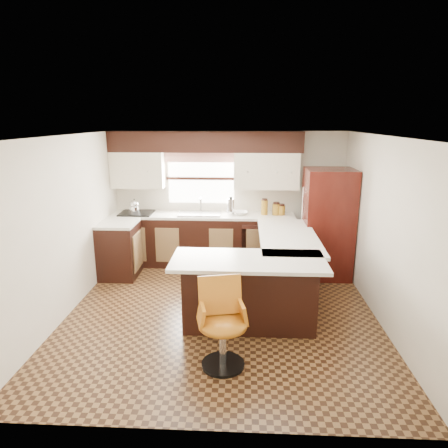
# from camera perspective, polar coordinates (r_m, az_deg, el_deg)

# --- Properties ---
(floor) EXTENTS (4.40, 4.40, 0.00)m
(floor) POSITION_cam_1_polar(r_m,az_deg,el_deg) (5.70, -0.36, -12.43)
(floor) COLOR #49301A
(floor) RESTS_ON ground
(ceiling) EXTENTS (4.40, 4.40, 0.00)m
(ceiling) POSITION_cam_1_polar(r_m,az_deg,el_deg) (5.07, -0.40, 12.47)
(ceiling) COLOR silver
(ceiling) RESTS_ON wall_back
(wall_back) EXTENTS (4.40, 0.00, 4.40)m
(wall_back) POSITION_cam_1_polar(r_m,az_deg,el_deg) (7.40, 0.62, 3.83)
(wall_back) COLOR beige
(wall_back) RESTS_ON floor
(wall_front) EXTENTS (4.40, 0.00, 4.40)m
(wall_front) POSITION_cam_1_polar(r_m,az_deg,el_deg) (3.20, -2.73, -11.29)
(wall_front) COLOR beige
(wall_front) RESTS_ON floor
(wall_left) EXTENTS (0.00, 4.40, 4.40)m
(wall_left) POSITION_cam_1_polar(r_m,az_deg,el_deg) (5.77, -21.68, -0.37)
(wall_left) COLOR beige
(wall_left) RESTS_ON floor
(wall_right) EXTENTS (0.00, 4.40, 4.40)m
(wall_right) POSITION_cam_1_polar(r_m,az_deg,el_deg) (5.55, 21.82, -0.97)
(wall_right) COLOR beige
(wall_right) RESTS_ON floor
(base_cab_back) EXTENTS (3.30, 0.60, 0.90)m
(base_cab_back) POSITION_cam_1_polar(r_m,az_deg,el_deg) (7.32, -3.02, -2.35)
(base_cab_back) COLOR black
(base_cab_back) RESTS_ON floor
(base_cab_left) EXTENTS (0.60, 0.70, 0.90)m
(base_cab_left) POSITION_cam_1_polar(r_m,az_deg,el_deg) (6.99, -14.68, -3.68)
(base_cab_left) COLOR black
(base_cab_left) RESTS_ON floor
(counter_back) EXTENTS (3.30, 0.60, 0.04)m
(counter_back) POSITION_cam_1_polar(r_m,az_deg,el_deg) (7.20, -3.07, 1.24)
(counter_back) COLOR silver
(counter_back) RESTS_ON base_cab_back
(counter_left) EXTENTS (0.60, 0.70, 0.04)m
(counter_left) POSITION_cam_1_polar(r_m,az_deg,el_deg) (6.86, -14.93, 0.07)
(counter_left) COLOR silver
(counter_left) RESTS_ON base_cab_left
(soffit) EXTENTS (3.40, 0.35, 0.36)m
(soffit) POSITION_cam_1_polar(r_m,az_deg,el_deg) (7.13, -2.70, 11.67)
(soffit) COLOR black
(soffit) RESTS_ON wall_back
(upper_cab_left) EXTENTS (0.94, 0.35, 0.64)m
(upper_cab_left) POSITION_cam_1_polar(r_m,az_deg,el_deg) (7.39, -12.19, 7.58)
(upper_cab_left) COLOR beige
(upper_cab_left) RESTS_ON wall_back
(upper_cab_right) EXTENTS (1.14, 0.35, 0.64)m
(upper_cab_right) POSITION_cam_1_polar(r_m,az_deg,el_deg) (7.15, 6.07, 7.59)
(upper_cab_right) COLOR beige
(upper_cab_right) RESTS_ON wall_back
(window_pane) EXTENTS (1.20, 0.02, 0.90)m
(window_pane) POSITION_cam_1_polar(r_m,az_deg,el_deg) (7.36, -3.30, 6.51)
(window_pane) COLOR white
(window_pane) RESTS_ON wall_back
(valance) EXTENTS (1.30, 0.06, 0.18)m
(valance) POSITION_cam_1_polar(r_m,az_deg,el_deg) (7.27, -3.38, 9.51)
(valance) COLOR #D19B93
(valance) RESTS_ON wall_back
(sink) EXTENTS (0.75, 0.45, 0.03)m
(sink) POSITION_cam_1_polar(r_m,az_deg,el_deg) (7.18, -3.49, 1.50)
(sink) COLOR #B2B2B7
(sink) RESTS_ON counter_back
(dishwasher) EXTENTS (0.58, 0.03, 0.78)m
(dishwasher) POSITION_cam_1_polar(r_m,az_deg,el_deg) (7.02, 4.90, -3.31)
(dishwasher) COLOR black
(dishwasher) RESTS_ON floor
(cooktop) EXTENTS (0.58, 0.50, 0.02)m
(cooktop) POSITION_cam_1_polar(r_m,az_deg,el_deg) (7.39, -12.38, 1.55)
(cooktop) COLOR black
(cooktop) RESTS_ON counter_back
(peninsula_long) EXTENTS (0.60, 1.95, 0.90)m
(peninsula_long) POSITION_cam_1_polar(r_m,az_deg,el_deg) (6.11, 8.49, -6.05)
(peninsula_long) COLOR black
(peninsula_long) RESTS_ON floor
(peninsula_return) EXTENTS (1.65, 0.60, 0.90)m
(peninsula_return) POSITION_cam_1_polar(r_m,az_deg,el_deg) (5.18, 3.61, -9.84)
(peninsula_return) COLOR black
(peninsula_return) RESTS_ON floor
(counter_pen_long) EXTENTS (0.84, 1.95, 0.04)m
(counter_pen_long) POSITION_cam_1_polar(r_m,az_deg,el_deg) (5.96, 9.14, -1.80)
(counter_pen_long) COLOR silver
(counter_pen_long) RESTS_ON peninsula_long
(counter_pen_return) EXTENTS (1.89, 0.84, 0.04)m
(counter_pen_return) POSITION_cam_1_polar(r_m,az_deg,el_deg) (4.92, 3.48, -5.26)
(counter_pen_return) COLOR silver
(counter_pen_return) RESTS_ON peninsula_return
(refrigerator) EXTENTS (0.78, 0.75, 1.83)m
(refrigerator) POSITION_cam_1_polar(r_m,az_deg,el_deg) (6.88, 14.54, 0.07)
(refrigerator) COLOR #3B0E09
(refrigerator) RESTS_ON floor
(bar_chair) EXTENTS (0.62, 0.62, 0.97)m
(bar_chair) POSITION_cam_1_polar(r_m,az_deg,el_deg) (4.36, -0.15, -14.31)
(bar_chair) COLOR #B26414
(bar_chair) RESTS_ON floor
(kettle) EXTENTS (0.18, 0.18, 0.24)m
(kettle) POSITION_cam_1_polar(r_m,az_deg,el_deg) (7.37, -12.67, 2.58)
(kettle) COLOR silver
(kettle) RESTS_ON cooktop
(percolator) EXTENTS (0.13, 0.13, 0.29)m
(percolator) POSITION_cam_1_polar(r_m,az_deg,el_deg) (7.13, 0.97, 2.49)
(percolator) COLOR silver
(percolator) RESTS_ON counter_back
(mixing_bowl) EXTENTS (0.28, 0.28, 0.06)m
(mixing_bowl) POSITION_cam_1_polar(r_m,az_deg,el_deg) (7.15, 2.41, 1.59)
(mixing_bowl) COLOR white
(mixing_bowl) RESTS_ON counter_back
(canister_large) EXTENTS (0.12, 0.12, 0.26)m
(canister_large) POSITION_cam_1_polar(r_m,az_deg,el_deg) (7.15, 5.80, 2.36)
(canister_large) COLOR #916718
(canister_large) RESTS_ON counter_back
(canister_med) EXTENTS (0.14, 0.14, 0.20)m
(canister_med) POSITION_cam_1_polar(r_m,az_deg,el_deg) (7.17, 7.47, 2.09)
(canister_med) COLOR #916718
(canister_med) RESTS_ON counter_back
(canister_small) EXTENTS (0.14, 0.14, 0.17)m
(canister_small) POSITION_cam_1_polar(r_m,az_deg,el_deg) (7.18, 8.16, 1.96)
(canister_small) COLOR #916718
(canister_small) RESTS_ON counter_back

